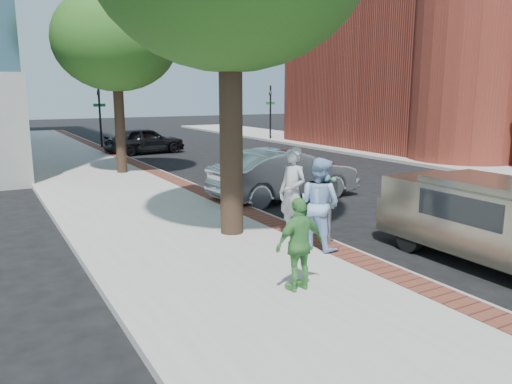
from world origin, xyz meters
TOP-DOWN VIEW (x-y plane):
  - ground at (0.00, 0.00)m, footprint 120.00×120.00m
  - sidewalk at (-1.50, 8.00)m, footprint 5.00×60.00m
  - brick_strip at (0.70, 8.00)m, footprint 0.60×60.00m
  - curb at (1.05, 8.00)m, footprint 0.10×60.00m
  - sidewalk_far at (14.50, 8.00)m, footprint 5.00×60.00m
  - church at (20.98, 13.13)m, footprint 19.00×16.00m
  - signal_near at (0.90, 22.00)m, footprint 0.70×0.15m
  - signal_far at (12.50, 22.00)m, footprint 0.70×0.15m
  - tree_far at (-0.50, 12.00)m, footprint 4.80×4.80m
  - parking_meter at (0.75, 0.01)m, footprint 0.12×0.32m
  - person_gray at (0.36, 0.84)m, footprint 0.61×0.81m
  - person_officer at (0.43, -0.05)m, footprint 0.95×1.09m
  - person_green at (-1.17, -1.68)m, footprint 0.92×0.43m
  - sedan_silver at (2.80, 4.94)m, footprint 4.97×2.06m
  - bg_car at (2.57, 18.90)m, footprint 4.48×2.17m
  - van at (3.00, -2.08)m, footprint 1.79×4.59m

SIDE VIEW (x-z plane):
  - ground at x=0.00m, z-range 0.00..0.00m
  - sidewalk at x=-1.50m, z-range 0.00..0.15m
  - curb at x=1.05m, z-range 0.00..0.15m
  - sidewalk_far at x=14.50m, z-range 0.00..0.15m
  - brick_strip at x=0.70m, z-range 0.15..0.16m
  - bg_car at x=2.57m, z-range 0.00..1.47m
  - sedan_silver at x=2.80m, z-range 0.00..1.60m
  - person_green at x=-1.17m, z-range 0.15..1.69m
  - van at x=3.00m, z-range 0.08..1.77m
  - person_officer at x=0.43m, z-range 0.15..2.04m
  - person_gray at x=0.36m, z-range 0.15..2.18m
  - parking_meter at x=0.75m, z-range 0.47..1.94m
  - signal_near at x=0.90m, z-range 0.35..4.15m
  - signal_far at x=12.50m, z-range 0.35..4.15m
  - tree_far at x=-0.50m, z-range 1.73..8.87m
  - church at x=20.98m, z-range -2.94..17.46m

